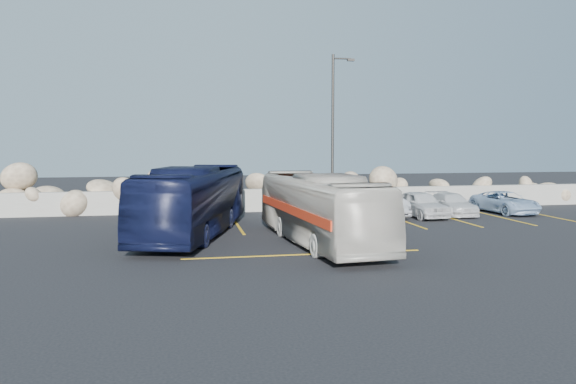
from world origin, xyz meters
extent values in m
plane|color=black|center=(0.00, 0.00, 0.00)|extent=(90.00, 90.00, 0.00)
cube|color=gray|center=(0.00, 12.00, 0.60)|extent=(60.00, 0.40, 1.20)
cube|color=gold|center=(-2.50, 7.00, 0.01)|extent=(0.12, 5.00, 0.01)
cube|color=gold|center=(2.60, 7.00, 0.01)|extent=(0.12, 5.00, 0.01)
cube|color=gold|center=(5.30, 7.00, 0.01)|extent=(0.12, 5.00, 0.01)
cube|color=gold|center=(7.90, 7.00, 0.01)|extent=(0.12, 5.00, 0.01)
cube|color=gold|center=(10.50, 7.00, 0.01)|extent=(0.12, 5.00, 0.01)
cube|color=gold|center=(13.10, 7.00, 0.01)|extent=(0.12, 5.00, 0.01)
cube|color=gold|center=(-1.00, 0.20, 0.01)|extent=(8.00, 0.12, 0.01)
cylinder|color=#2E2C29|center=(2.50, 9.50, 4.00)|extent=(0.14, 0.14, 8.00)
cylinder|color=#2E2C29|center=(2.95, 9.50, 7.80)|extent=(0.90, 0.08, 0.08)
cube|color=#2E2C29|center=(3.40, 9.50, 7.75)|extent=(0.35, 0.18, 0.12)
imported|color=beige|center=(-0.01, 2.10, 1.28)|extent=(2.97, 9.36, 2.56)
imported|color=black|center=(-4.46, 4.78, 1.37)|extent=(4.93, 10.10, 2.74)
imported|color=silver|center=(6.68, 8.23, 0.65)|extent=(1.80, 3.89, 1.29)
imported|color=#AFAFB4|center=(4.75, 8.90, 0.72)|extent=(1.71, 4.45, 1.45)
imported|color=silver|center=(8.61, 8.79, 0.54)|extent=(1.58, 3.77, 1.09)
imported|color=#8FABCB|center=(11.68, 8.85, 0.56)|extent=(2.27, 4.23, 1.13)
camera|label=1|loc=(-4.95, -17.59, 3.69)|focal=35.00mm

